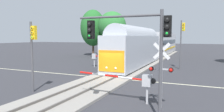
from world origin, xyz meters
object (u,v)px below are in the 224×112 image
crossing_gate_far (99,56)px  pine_left_background (93,28)px  oak_behind_train (112,26)px  crossing_gate_near (139,80)px  crossing_signal_mast (161,67)px  traffic_signal_median (33,45)px  traffic_signal_far_side (182,37)px  traffic_signal_near_right (135,38)px  commuter_train (153,44)px

crossing_gate_far → pine_left_background: (-8.79, 14.33, 4.52)m
oak_behind_train → pine_left_background: (-5.16, 1.54, -0.26)m
crossing_gate_near → pine_left_background: bearing=123.8°
crossing_signal_mast → oak_behind_train: bearing=119.0°
traffic_signal_median → traffic_signal_far_side: 17.94m
traffic_signal_median → pine_left_background: (-10.19, 27.59, 2.48)m
crossing_gate_near → traffic_signal_near_right: size_ratio=0.99×
traffic_signal_median → traffic_signal_far_side: size_ratio=0.85×
commuter_train → crossing_gate_far: commuter_train is taller
traffic_signal_median → pine_left_background: bearing=110.3°
crossing_gate_near → traffic_signal_near_right: (0.42, -2.27, 2.65)m
commuter_train → traffic_signal_median: size_ratio=7.94×
traffic_signal_near_right → traffic_signal_far_side: bearing=87.4°
pine_left_background → crossing_gate_far: bearing=-58.5°
traffic_signal_far_side → pine_left_background: pine_left_background is taller
commuter_train → traffic_signal_far_side: traffic_signal_far_side is taller
crossing_signal_mast → crossing_gate_far: bearing=129.4°
traffic_signal_median → traffic_signal_near_right: 8.37m
traffic_signal_median → traffic_signal_far_side: bearing=59.9°
crossing_signal_mast → pine_left_background: 33.62m
crossing_gate_near → pine_left_background: size_ratio=0.54×
crossing_signal_mast → traffic_signal_far_side: size_ratio=0.63×
crossing_gate_far → traffic_signal_near_right: traffic_signal_near_right is taller
commuter_train → traffic_signal_near_right: 28.24m
pine_left_background → traffic_signal_far_side: bearing=-32.2°
crossing_gate_far → crossing_gate_near: bearing=-53.8°
crossing_signal_mast → oak_behind_train: 29.61m
traffic_signal_median → traffic_signal_near_right: traffic_signal_near_right is taller
crossing_gate_near → traffic_signal_far_side: (1.20, 14.80, 2.67)m
crossing_gate_near → traffic_signal_median: 8.08m
traffic_signal_far_side → crossing_gate_near: bearing=-94.7°
commuter_train → pine_left_background: size_ratio=4.18×
traffic_signal_far_side → traffic_signal_near_right: bearing=-92.6°
crossing_signal_mast → traffic_signal_far_side: (-0.21, 15.16, 1.71)m
oak_behind_train → pine_left_background: size_ratio=0.92×
crossing_gate_near → pine_left_background: 32.65m
crossing_gate_near → traffic_signal_median: size_ratio=1.02×
commuter_train → pine_left_background: 13.73m
commuter_train → traffic_signal_median: commuter_train is taller
commuter_train → crossing_signal_mast: 26.55m
oak_behind_train → crossing_gate_far: bearing=-74.2°
commuter_train → traffic_signal_near_right: size_ratio=7.66×
traffic_signal_far_side → oak_behind_train: size_ratio=0.67×
traffic_signal_median → traffic_signal_near_right: size_ratio=0.97×
traffic_signal_median → oak_behind_train: oak_behind_train is taller
crossing_signal_mast → crossing_gate_far: crossing_signal_mast is taller
traffic_signal_near_right → crossing_gate_far: bearing=123.0°
traffic_signal_near_right → pine_left_background: 34.52m
crossing_gate_near → traffic_signal_near_right: traffic_signal_near_right is taller
commuter_train → traffic_signal_far_side: 12.26m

